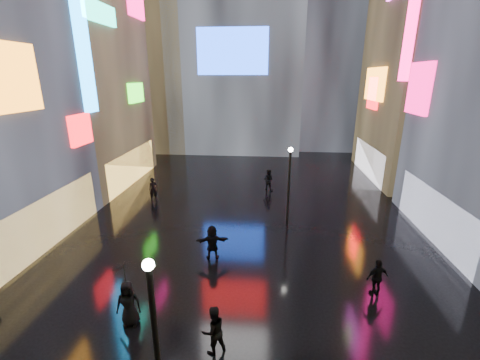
# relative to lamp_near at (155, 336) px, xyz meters

# --- Properties ---
(ground) EXTENTS (140.00, 140.00, 0.00)m
(ground) POSITION_rel_lamp_near_xyz_m (1.60, 14.89, -2.94)
(ground) COLOR black
(ground) RESTS_ON ground
(building_left_far) EXTENTS (10.28, 12.00, 22.00)m
(building_left_far) POSITION_rel_lamp_near_xyz_m (-14.38, 20.89, 8.04)
(building_left_far) COLOR black
(building_left_far) RESTS_ON ground
(building_right_far) EXTENTS (10.28, 12.00, 28.00)m
(building_right_far) POSITION_rel_lamp_near_xyz_m (17.57, 24.88, 11.03)
(building_right_far) COLOR black
(building_right_far) RESTS_ON ground
(tower_flank_right) EXTENTS (12.00, 12.00, 34.00)m
(tower_flank_right) POSITION_rel_lamp_near_xyz_m (10.60, 40.89, 14.06)
(tower_flank_right) COLOR black
(tower_flank_right) RESTS_ON ground
(tower_flank_left) EXTENTS (10.00, 10.00, 26.00)m
(tower_flank_left) POSITION_rel_lamp_near_xyz_m (-12.40, 36.89, 10.06)
(tower_flank_left) COLOR black
(tower_flank_left) RESTS_ON ground
(lamp_near) EXTENTS (0.30, 0.30, 5.20)m
(lamp_near) POSITION_rel_lamp_near_xyz_m (0.00, 0.00, 0.00)
(lamp_near) COLOR black
(lamp_near) RESTS_ON ground
(lamp_far) EXTENTS (0.30, 0.30, 5.20)m
(lamp_far) POSITION_rel_lamp_near_xyz_m (4.19, 13.02, 0.00)
(lamp_far) COLOR black
(lamp_far) RESTS_ON ground
(pedestrian_1) EXTENTS (1.12, 1.07, 1.83)m
(pedestrian_1) POSITION_rel_lamp_near_xyz_m (1.05, 2.46, -2.03)
(pedestrian_1) COLOR black
(pedestrian_1) RESTS_ON ground
(pedestrian_3) EXTENTS (1.10, 0.70, 1.74)m
(pedestrian_3) POSITION_rel_lamp_near_xyz_m (7.75, 6.20, -2.07)
(pedestrian_3) COLOR black
(pedestrian_3) RESTS_ON ground
(pedestrian_4) EXTENTS (1.01, 0.74, 1.91)m
(pedestrian_4) POSITION_rel_lamp_near_xyz_m (-2.45, 3.50, -1.99)
(pedestrian_4) COLOR black
(pedestrian_4) RESTS_ON ground
(pedestrian_5) EXTENTS (1.83, 0.89, 1.89)m
(pedestrian_5) POSITION_rel_lamp_near_xyz_m (-0.02, 8.53, -2.00)
(pedestrian_5) COLOR black
(pedestrian_5) RESTS_ON ground
(pedestrian_6) EXTENTS (0.81, 0.76, 1.87)m
(pedestrian_6) POSITION_rel_lamp_near_xyz_m (-6.01, 16.45, -2.01)
(pedestrian_6) COLOR black
(pedestrian_6) RESTS_ON ground
(pedestrian_7) EXTENTS (1.08, 0.97, 1.83)m
(pedestrian_7) POSITION_rel_lamp_near_xyz_m (2.92, 19.68, -2.03)
(pedestrian_7) COLOR black
(pedestrian_7) RESTS_ON ground
(umbrella_2) EXTENTS (1.19, 1.19, 0.80)m
(umbrella_2) POSITION_rel_lamp_near_xyz_m (-2.45, 3.50, -0.64)
(umbrella_2) COLOR black
(umbrella_2) RESTS_ON pedestrian_4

